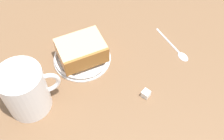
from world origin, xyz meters
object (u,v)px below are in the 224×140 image
at_px(cake_slice, 81,51).
at_px(sugar_cube, 146,94).
at_px(small_plate, 82,57).
at_px(teaspoon, 178,51).
at_px(tea_mug, 25,90).

bearing_deg(cake_slice, sugar_cube, -29.86).
xyz_separation_m(cake_slice, sugar_cube, (0.15, -0.09, -0.02)).
relative_size(small_plate, cake_slice, 1.04).
bearing_deg(small_plate, cake_slice, -60.59).
bearing_deg(teaspoon, sugar_cube, -120.16).
height_order(small_plate, cake_slice, cake_slice).
relative_size(cake_slice, tea_mug, 1.16).
xyz_separation_m(teaspoon, sugar_cube, (-0.08, -0.13, 0.00)).
bearing_deg(sugar_cube, teaspoon, 59.84).
bearing_deg(sugar_cube, tea_mug, -170.44).
xyz_separation_m(small_plate, teaspoon, (0.23, 0.04, -0.00)).
relative_size(cake_slice, teaspoon, 1.22).
bearing_deg(tea_mug, sugar_cube, 9.56).
relative_size(tea_mug, teaspoon, 1.05).
relative_size(cake_slice, sugar_cube, 8.13).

